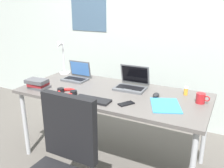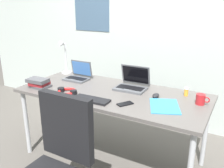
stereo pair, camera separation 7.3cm
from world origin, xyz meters
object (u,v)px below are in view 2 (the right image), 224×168
Objects in this scene: laptop_mid_desk at (132,84)px; laptop_far_corner at (78,76)px; computer_mouse at (156,95)px; desk_lamp at (64,58)px; cell_phone at (125,104)px; book_stack at (39,83)px; headphones at (67,91)px; coffee_mug at (201,99)px; pill_bottle at (186,92)px; paper_folder_near_mouse at (164,106)px; external_keyboard at (91,100)px.

laptop_far_corner is (-0.65, -0.01, -0.00)m from laptop_mid_desk.
laptop_far_corner is 0.94m from computer_mouse.
desk_lamp is 1.30× the size of laptop_mid_desk.
computer_mouse is at bearing -5.91° from laptop_far_corner.
book_stack reaches higher than cell_phone.
computer_mouse is 0.83m from headphones.
headphones is 1.89× the size of coffee_mug.
headphones is at bearing -66.98° from laptop_far_corner.
laptop_mid_desk is 0.67m from coffee_mug.
laptop_far_corner is 2.74× the size of computer_mouse.
desk_lamp is at bearing 174.19° from laptop_mid_desk.
pill_bottle is (1.44, -0.04, -0.16)m from desk_lamp.
laptop_mid_desk is 0.50m from paper_folder_near_mouse.
paper_folder_near_mouse is (0.30, 0.12, -0.00)m from cell_phone.
pill_bottle is 0.25× the size of paper_folder_near_mouse.
paper_folder_near_mouse is at bearing -51.15° from computer_mouse.
computer_mouse is at bearing -9.56° from desk_lamp.
computer_mouse is 0.45× the size of headphones.
desk_lamp reaches higher than coffee_mug.
laptop_far_corner is 2.33× the size of coffee_mug.
laptop_mid_desk is 0.31m from computer_mouse.
headphones is at bearing -146.00° from cell_phone.
book_stack is (-0.18, -0.41, 0.01)m from laptop_far_corner.
book_stack is at bearing -167.21° from coffee_mug.
laptop_mid_desk is at bearing 1.14° from laptop_far_corner.
headphones is 0.69× the size of paper_folder_near_mouse.
laptop_far_corner is 0.43m from headphones.
paper_folder_near_mouse is (0.90, 0.14, -0.01)m from headphones.
book_stack is 1.54m from coffee_mug.
computer_mouse is 0.21m from paper_folder_near_mouse.
headphones is at bearing 1.46° from book_stack.
laptop_mid_desk is 1.43× the size of book_stack.
pill_bottle is 1.43m from book_stack.
headphones reaches higher than computer_mouse.
paper_folder_near_mouse is (1.07, -0.26, -0.04)m from laptop_far_corner.
laptop_far_corner is 0.85× the size of paper_folder_near_mouse.
coffee_mug is (0.84, 0.38, 0.03)m from external_keyboard.
desk_lamp reaches higher than paper_folder_near_mouse.
desk_lamp is 0.95m from external_keyboard.
paper_folder_near_mouse is (1.25, 0.15, -0.04)m from book_stack.
book_stack is at bearing -79.52° from desk_lamp.
computer_mouse is 0.38m from coffee_mug.
desk_lamp is at bearing -172.87° from cell_phone.
coffee_mug is (1.59, -0.18, -0.15)m from desk_lamp.
book_stack reaches higher than external_keyboard.
external_keyboard is 2.43× the size of cell_phone.
book_stack is (-0.35, -0.01, 0.03)m from headphones.
cell_phone is at bearing -150.45° from coffee_mug.
pill_bottle is (0.40, 0.45, 0.04)m from cell_phone.
external_keyboard is at bearing -8.98° from headphones.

